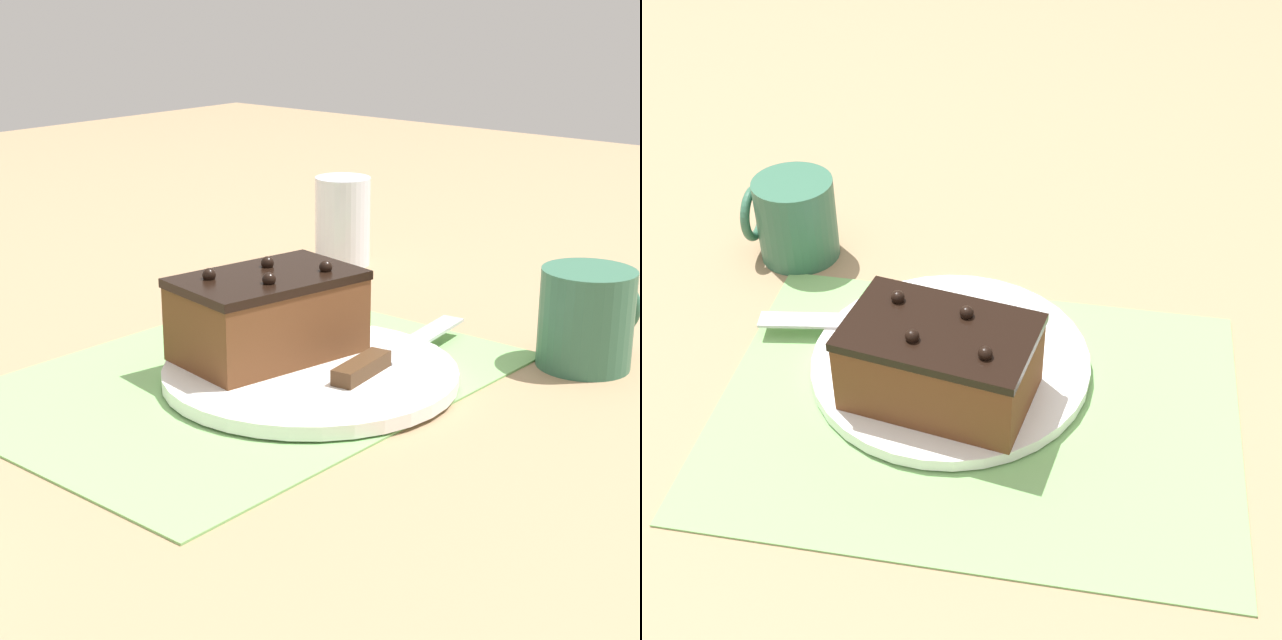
# 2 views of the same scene
# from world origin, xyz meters

# --- Properties ---
(ground_plane) EXTENTS (3.00, 3.00, 0.00)m
(ground_plane) POSITION_xyz_m (0.00, 0.00, 0.00)
(ground_plane) COLOR #9E7F5B
(placemat_woven) EXTENTS (0.46, 0.34, 0.00)m
(placemat_woven) POSITION_xyz_m (0.00, 0.00, 0.00)
(placemat_woven) COLOR #7AB266
(placemat_woven) RESTS_ON ground_plane
(cake_plate) EXTENTS (0.26, 0.26, 0.01)m
(cake_plate) POSITION_xyz_m (0.03, -0.05, 0.01)
(cake_plate) COLOR white
(cake_plate) RESTS_ON placemat_woven
(chocolate_cake) EXTENTS (0.18, 0.13, 0.08)m
(chocolate_cake) POSITION_xyz_m (0.03, -0.00, 0.05)
(chocolate_cake) COLOR brown
(chocolate_cake) RESTS_ON cake_plate
(serving_knife) EXTENTS (0.22, 0.05, 0.01)m
(serving_knife) POSITION_xyz_m (0.08, -0.09, 0.02)
(serving_knife) COLOR #472D19
(serving_knife) RESTS_ON cake_plate
(coffee_mug) EXTENTS (0.10, 0.09, 0.09)m
(coffee_mug) POSITION_xyz_m (0.23, -0.21, 0.05)
(coffee_mug) COLOR #33664C
(coffee_mug) RESTS_ON ground_plane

